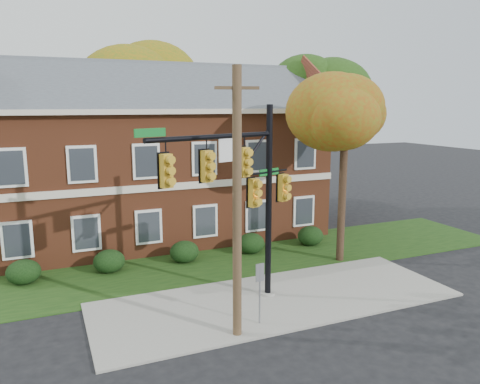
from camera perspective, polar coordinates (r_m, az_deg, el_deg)
name	(u,v)px	position (r m, az deg, el deg)	size (l,w,h in m)	color
ground	(289,311)	(17.77, 6.04, -14.20)	(120.00, 120.00, 0.00)	black
sidewalk	(277,299)	(18.55, 4.50, -12.93)	(14.00, 5.00, 0.08)	gray
grass_strip	(229,261)	(22.80, -1.39, -8.39)	(30.00, 6.00, 0.04)	#193811
apartment_building	(156,149)	(26.78, -10.21, 5.17)	(18.80, 8.80, 9.74)	brown
hedge_far_left	(24,272)	(21.88, -24.88, -8.84)	(1.40, 1.26, 1.05)	black
hedge_left	(109,261)	(21.99, -15.66, -8.13)	(1.40, 1.26, 1.05)	black
hedge_center	(184,252)	(22.66, -6.80, -7.25)	(1.40, 1.26, 1.05)	black
hedge_right	(251,243)	(23.82, 1.35, -6.28)	(1.40, 1.26, 1.05)	black
hedge_far_right	(310,236)	(25.42, 8.58, -5.31)	(1.40, 1.26, 1.05)	black
tree_near_right	(351,122)	(22.25, 13.38, 8.33)	(4.50, 4.25, 8.58)	black
tree_right_rear	(321,94)	(31.94, 9.83, 11.66)	(6.30, 5.95, 10.62)	black
tree_far_rear	(147,85)	(34.64, -11.22, 12.71)	(6.84, 6.46, 11.52)	black
traffic_signal	(243,185)	(16.69, 0.37, 0.90)	(6.35, 2.41, 7.45)	gray
utility_pole	(237,206)	(14.47, -0.36, -1.68)	(1.31, 0.45, 8.59)	#4C3B23
sign_post	(260,284)	(16.05, 2.43, -11.12)	(0.32, 0.09, 2.21)	slate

